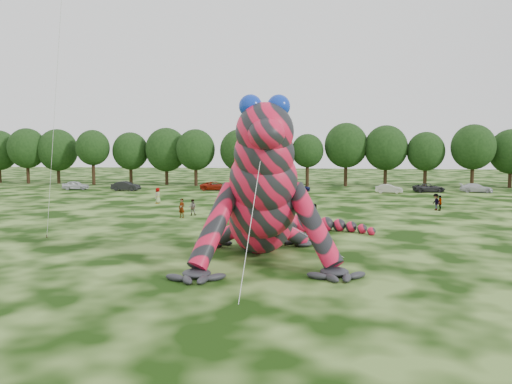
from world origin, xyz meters
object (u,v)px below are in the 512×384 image
at_px(car_3, 263,186).
at_px(tree_6, 196,158).
at_px(tree_2, 58,156).
at_px(tree_3, 93,157).
at_px(car_2, 216,186).
at_px(tree_14, 511,158).
at_px(car_1, 126,186).
at_px(car_4, 298,187).
at_px(inflatable_gecko, 260,177).
at_px(car_7, 476,188).
at_px(spectator_2, 436,202).
at_px(tree_13, 473,156).
at_px(spectator_0, 182,208).
at_px(spectator_4, 158,196).
at_px(tree_8, 275,159).
at_px(tree_10, 346,155).
at_px(tree_4, 131,158).
at_px(tree_5, 166,156).
at_px(car_6, 429,188).
at_px(tree_7, 240,158).
at_px(flying_kite, 61,3).
at_px(car_0, 76,185).
at_px(tree_11, 386,156).
at_px(spectator_5, 314,214).
at_px(tree_1, 27,156).
at_px(tree_12, 426,160).
at_px(tree_9, 307,160).
at_px(spectator_1, 192,207).
at_px(spectator_3, 440,203).

bearing_deg(car_3, tree_6, 60.79).
distance_m(tree_2, tree_3, 7.50).
distance_m(tree_2, car_2, 32.24).
xyz_separation_m(tree_14, car_2, (-46.07, -9.83, -4.03)).
bearing_deg(car_1, car_4, -81.14).
relative_size(inflatable_gecko, car_7, 4.33).
height_order(inflatable_gecko, spectator_2, inflatable_gecko).
relative_size(tree_13, car_4, 2.74).
relative_size(spectator_0, spectator_4, 0.99).
height_order(tree_8, tree_10, tree_10).
xyz_separation_m(tree_4, tree_5, (6.52, -0.28, 0.37)).
bearing_deg(tree_2, car_6, -8.45).
xyz_separation_m(tree_4, tree_7, (19.56, -1.91, 0.21)).
distance_m(car_7, spectator_0, 46.44).
relative_size(flying_kite, car_0, 4.64).
height_order(flying_kite, spectator_4, flying_kite).
relative_size(tree_7, car_6, 2.10).
relative_size(inflatable_gecko, tree_11, 1.93).
distance_m(tree_5, car_2, 14.82).
bearing_deg(tree_7, car_0, -159.45).
bearing_deg(tree_10, spectator_5, -97.52).
xyz_separation_m(tree_1, spectator_5, (50.46, -39.55, -4.02)).
xyz_separation_m(flying_kite, spectator_0, (3.78, 14.61, -15.02)).
distance_m(tree_3, tree_12, 55.73).
bearing_deg(tree_14, spectator_5, -127.94).
bearing_deg(tree_7, tree_8, 1.78).
relative_size(flying_kite, tree_12, 2.04).
relative_size(tree_4, car_2, 1.88).
xyz_separation_m(tree_4, car_1, (3.72, -12.09, -3.82)).
bearing_deg(car_4, tree_8, 31.07).
bearing_deg(spectator_4, tree_12, 138.31).
distance_m(tree_2, car_7, 69.30).
height_order(flying_kite, tree_6, flying_kite).
bearing_deg(tree_8, car_6, -17.82).
distance_m(tree_9, tree_11, 12.77).
bearing_deg(car_0, car_2, -97.94).
relative_size(flying_kite, tree_8, 2.04).
relative_size(tree_5, car_4, 2.65).
bearing_deg(spectator_1, spectator_4, -63.23).
bearing_deg(tree_10, tree_12, -3.80).
xyz_separation_m(tree_7, car_7, (35.67, -6.83, -4.09)).
height_order(tree_12, car_0, tree_12).
bearing_deg(inflatable_gecko, spectator_5, 64.28).
bearing_deg(tree_11, tree_3, -178.70).
distance_m(tree_10, spectator_5, 40.65).
height_order(car_0, spectator_3, spectator_3).
xyz_separation_m(spectator_1, spectator_4, (-6.45, 9.32, 0.13)).
bearing_deg(tree_7, tree_13, 0.50).
relative_size(tree_13, spectator_1, 6.34).
bearing_deg(tree_13, tree_10, 175.79).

